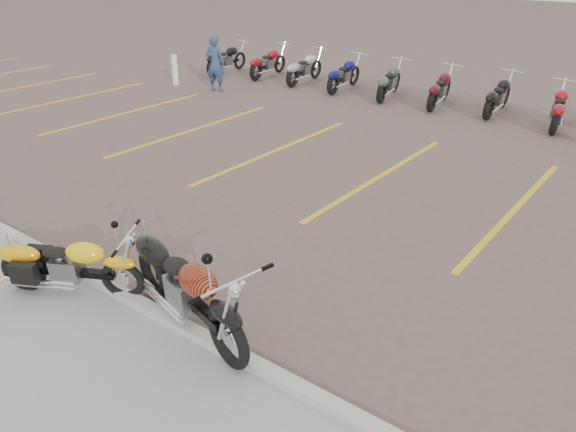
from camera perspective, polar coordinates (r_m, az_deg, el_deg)
name	(u,v)px	position (r m, az deg, el deg)	size (l,w,h in m)	color
ground	(253,253)	(8.63, -3.54, -3.73)	(100.00, 100.00, 0.00)	brown
curb	(151,310)	(7.44, -13.74, -9.23)	(60.00, 0.18, 0.12)	#ADAAA3
parking_stripes	(380,176)	(11.65, 9.37, 4.02)	(38.00, 5.50, 0.01)	gold
yellow_cruiser	(69,267)	(7.98, -21.40, -4.85)	(1.84, 1.06, 0.83)	black
flame_cruiser	(187,291)	(6.88, -10.21, -7.51)	(2.44, 0.77, 1.02)	black
person_a	(215,64)	(18.74, -7.40, 15.11)	(0.64, 0.42, 1.75)	navy
bollard	(175,70)	(19.91, -11.44, 14.34)	(0.15, 0.15, 1.00)	white
bg_bike_row	(413,84)	(17.64, 12.57, 12.99)	(15.70, 2.06, 1.10)	black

